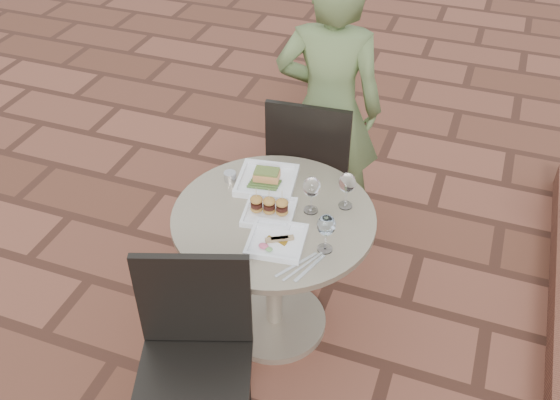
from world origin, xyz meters
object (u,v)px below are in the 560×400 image
(diner, at_px, (329,110))
(plate_tuna, at_px, (277,240))
(chair_near, at_px, (194,346))
(plate_sliders, at_px, (269,209))
(cafe_table, at_px, (274,255))
(chair_far, at_px, (311,158))
(plate_salmon, at_px, (267,180))

(diner, xyz_separation_m, plate_tuna, (0.08, -1.01, -0.04))
(chair_near, xyz_separation_m, plate_sliders, (0.07, 0.64, 0.21))
(cafe_table, relative_size, chair_far, 0.97)
(cafe_table, distance_m, diner, 0.89)
(chair_far, height_order, chair_near, same)
(chair_far, relative_size, diner, 0.59)
(chair_near, relative_size, plate_tuna, 3.59)
(cafe_table, distance_m, chair_near, 0.65)
(cafe_table, bearing_deg, chair_near, -97.75)
(cafe_table, xyz_separation_m, chair_far, (-0.05, 0.71, 0.07))
(chair_far, distance_m, plate_sliders, 0.75)
(chair_near, xyz_separation_m, plate_tuna, (0.16, 0.48, 0.19))
(plate_tuna, bearing_deg, chair_far, 98.30)
(chair_near, height_order, plate_sliders, chair_near)
(chair_far, bearing_deg, plate_sliders, 87.92)
(chair_far, height_order, diner, diner)
(chair_far, xyz_separation_m, plate_sliders, (0.03, -0.72, 0.21))
(chair_far, height_order, plate_salmon, chair_far)
(cafe_table, relative_size, diner, 0.57)
(chair_far, bearing_deg, plate_salmon, 78.85)
(chair_far, height_order, plate_tuna, chair_far)
(plate_tuna, bearing_deg, chair_near, -108.93)
(chair_far, bearing_deg, cafe_table, 89.37)
(chair_far, xyz_separation_m, chair_near, (-0.04, -1.35, 0.00))
(diner, distance_m, plate_sliders, 0.85)
(cafe_table, bearing_deg, plate_sliders, -162.23)
(chair_near, relative_size, plate_sliders, 3.74)
(chair_near, bearing_deg, diner, 67.61)
(plate_sliders, bearing_deg, cafe_table, 17.77)
(diner, bearing_deg, chair_near, 77.56)
(diner, bearing_deg, chair_far, 60.45)
(chair_far, bearing_deg, plate_tuna, 93.47)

